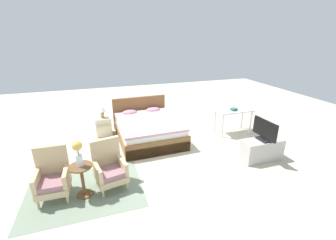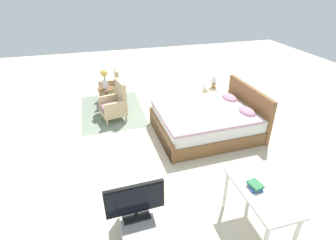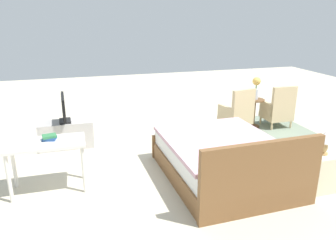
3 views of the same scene
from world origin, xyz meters
name	(u,v)px [view 3 (image 3 of 3)]	position (x,y,z in m)	size (l,w,h in m)	color
ground_plane	(186,153)	(0.00, 0.00, 0.00)	(16.00, 16.00, 0.00)	beige
floor_rug	(255,128)	(-1.88, -0.87, 0.00)	(2.10, 1.50, 0.01)	gray
bed	(224,160)	(-0.23, 1.04, 0.30)	(1.70, 2.13, 0.96)	brown
armchair_by_window_left	(278,110)	(-2.38, -0.81, 0.38)	(0.55, 0.55, 0.92)	#CCB284
armchair_by_window_right	(237,113)	(-1.40, -0.81, 0.38)	(0.64, 0.64, 0.92)	#CCB284
side_table	(254,110)	(-1.88, -0.96, 0.39)	(0.40, 0.40, 0.62)	brown
flower_vase	(256,86)	(-1.88, -0.96, 0.91)	(0.17, 0.17, 0.48)	silver
nightstand	(320,171)	(-1.39, 1.68, 0.27)	(0.44, 0.41, 0.53)	beige
table_lamp	(325,139)	(-1.39, 1.68, 0.75)	(0.22, 0.22, 0.33)	tan
tv_stand	(66,134)	(2.03, -0.89, 0.25)	(0.96, 0.40, 0.50)	#B7B2AD
tv_flatscreen	(64,108)	(2.03, -0.89, 0.74)	(0.21, 0.70, 0.49)	black
vanity_desk	(46,149)	(2.26, 0.65, 0.61)	(1.04, 0.52, 0.72)	silver
book_stack	(49,137)	(2.20, 0.59, 0.76)	(0.20, 0.18, 0.07)	#284C8E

